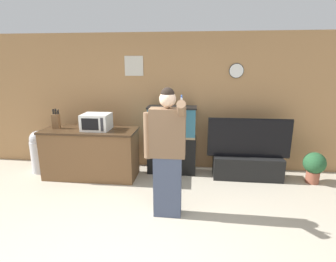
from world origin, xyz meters
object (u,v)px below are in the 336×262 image
object	(u,v)px
person_standing	(167,152)
trash_bin	(40,151)
counter_island	(91,153)
potted_plant	(314,165)
aquarium_on_stand	(172,140)
knife_block	(56,121)
tv_on_stand	(248,161)
microwave	(96,122)

from	to	relation	value
person_standing	trash_bin	size ratio (longest dim) A/B	2.17
counter_island	potted_plant	bearing A→B (deg)	1.99
aquarium_on_stand	person_standing	world-z (taller)	person_standing
knife_block	aquarium_on_stand	distance (m)	2.14
knife_block	tv_on_stand	xyz separation A→B (m)	(3.47, 0.20, -0.71)
counter_island	potted_plant	distance (m)	3.96
aquarium_on_stand	tv_on_stand	size ratio (longest dim) A/B	0.87
potted_plant	tv_on_stand	bearing A→B (deg)	175.25
person_standing	aquarium_on_stand	bearing A→B (deg)	92.58
potted_plant	trash_bin	xyz separation A→B (m)	(-5.03, -0.02, 0.09)
person_standing	counter_island	bearing A→B (deg)	143.65
knife_block	potted_plant	bearing A→B (deg)	1.34
tv_on_stand	potted_plant	distance (m)	1.12
microwave	counter_island	bearing A→B (deg)	-179.22
knife_block	aquarium_on_stand	bearing A→B (deg)	9.49
aquarium_on_stand	potted_plant	bearing A→B (deg)	-5.46
microwave	knife_block	size ratio (longest dim) A/B	1.32
trash_bin	aquarium_on_stand	bearing A→B (deg)	5.89
microwave	potted_plant	world-z (taller)	microwave
knife_block	person_standing	xyz separation A→B (m)	(2.14, -1.15, -0.12)
knife_block	trash_bin	distance (m)	0.77
counter_island	microwave	world-z (taller)	microwave
counter_island	person_standing	size ratio (longest dim) A/B	0.97
tv_on_stand	aquarium_on_stand	bearing A→B (deg)	173.96
counter_island	microwave	bearing A→B (deg)	0.78
counter_island	trash_bin	bearing A→B (deg)	173.77
aquarium_on_stand	person_standing	distance (m)	1.52
counter_island	microwave	xyz separation A→B (m)	(0.14, 0.00, 0.59)
trash_bin	person_standing	bearing A→B (deg)	-25.50
counter_island	person_standing	world-z (taller)	person_standing
counter_island	person_standing	distance (m)	1.94
person_standing	potted_plant	distance (m)	2.80
tv_on_stand	trash_bin	size ratio (longest dim) A/B	1.81
counter_island	aquarium_on_stand	size ratio (longest dim) A/B	1.33
knife_block	person_standing	distance (m)	2.43
microwave	person_standing	distance (m)	1.78
trash_bin	knife_block	bearing A→B (deg)	-10.96
microwave	knife_block	world-z (taller)	knife_block
microwave	potted_plant	bearing A→B (deg)	2.03
aquarium_on_stand	potted_plant	xyz separation A→B (m)	(2.50, -0.24, -0.31)
counter_island	knife_block	size ratio (longest dim) A/B	4.70
counter_island	tv_on_stand	size ratio (longest dim) A/B	1.16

